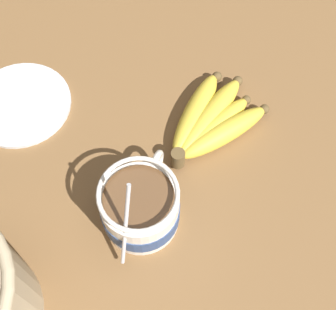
{
  "coord_description": "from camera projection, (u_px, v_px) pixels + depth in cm",
  "views": [
    {
      "loc": [
        -28.92,
        -8.54,
        63.38
      ],
      "look_at": [
        -0.12,
        1.23,
        6.89
      ],
      "focal_mm": 50.0,
      "sensor_mm": 36.0,
      "label": 1
    }
  ],
  "objects": [
    {
      "name": "table",
      "position": [
        176.0,
        174.0,
        0.69
      ],
      "size": [
        103.09,
        103.09,
        2.96
      ],
      "color": "brown",
      "rests_on": "ground"
    },
    {
      "name": "coffee_mug",
      "position": [
        140.0,
        208.0,
        0.61
      ],
      "size": [
        15.45,
        10.37,
        15.0
      ],
      "color": "white",
      "rests_on": "table"
    },
    {
      "name": "banana_bunch",
      "position": [
        211.0,
        122.0,
        0.69
      ],
      "size": [
        18.16,
        12.9,
        4.01
      ],
      "color": "brown",
      "rests_on": "table"
    },
    {
      "name": "small_plate",
      "position": [
        20.0,
        104.0,
        0.73
      ],
      "size": [
        15.72,
        15.72,
        0.6
      ],
      "color": "silver",
      "rests_on": "table"
    }
  ]
}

